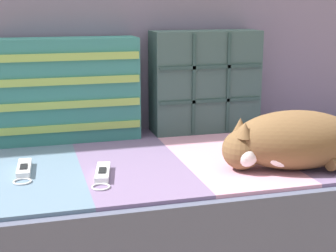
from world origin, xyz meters
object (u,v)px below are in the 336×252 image
Objects in this scene: throw_pillow_quilted at (205,81)px; game_remote_far at (24,169)px; couch at (170,209)px; game_remote_near at (103,174)px; sleeping_cat at (289,142)px; throw_pillow_striped at (68,90)px.

throw_pillow_quilted reaches higher than game_remote_far.
game_remote_near is at bearing -141.61° from couch.
game_remote_near is (-0.25, -0.20, 0.21)m from couch.
throw_pillow_quilted is at bearing 26.93° from game_remote_far.
throw_pillow_quilted is at bearing 43.84° from game_remote_near.
sleeping_cat is at bearing -45.01° from couch.
game_remote_far is (-0.64, -0.33, -0.17)m from throw_pillow_quilted.
game_remote_far is at bearing -115.60° from throw_pillow_striped.
throw_pillow_striped reaches higher than couch.
couch is 0.51m from game_remote_far.
sleeping_cat is (0.56, -0.49, -0.09)m from throw_pillow_striped.
sleeping_cat reaches higher than couch.
throw_pillow_quilted is at bearing 0.05° from throw_pillow_striped.
throw_pillow_quilted reaches higher than couch.
game_remote_far is (-0.72, 0.17, -0.07)m from sleeping_cat.
couch is 9.66× the size of game_remote_near.
couch is 0.52m from throw_pillow_striped.
game_remote_near is (-0.44, -0.42, -0.17)m from throw_pillow_quilted.
couch is 4.83× the size of throw_pillow_quilted.
throw_pillow_quilted is 0.74m from game_remote_far.
couch is 0.47m from sleeping_cat.
throw_pillow_striped reaches higher than game_remote_far.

